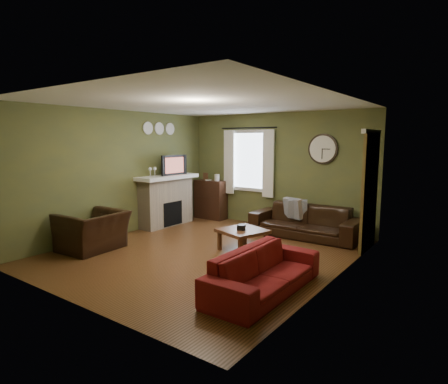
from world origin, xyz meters
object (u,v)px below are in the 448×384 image
Objects in this scene: sofa_brown at (305,221)px; armchair at (93,231)px; bookshelf at (211,199)px; coffee_table at (243,240)px; sofa_red at (264,271)px.

sofa_brown is 2.07× the size of armchair.
bookshelf reaches higher than sofa_brown.
coffee_table is (2.24, 1.54, -0.15)m from armchair.
armchair is (-3.48, -0.14, 0.07)m from sofa_red.
sofa_red reaches higher than coffee_table.
armchair is at bearing -90.50° from bookshelf.
armchair is (-0.03, -3.45, -0.14)m from bookshelf.
sofa_brown reaches higher than coffee_table.
armchair reaches higher than sofa_brown.
armchair reaches higher than coffee_table.
sofa_brown is (2.71, -0.32, -0.16)m from bookshelf.
sofa_red is at bearing -76.09° from sofa_brown.
bookshelf is 0.91× the size of armchair.
sofa_brown is at bearing 13.91° from sofa_red.
armchair is at bearing -145.56° from coffee_table.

